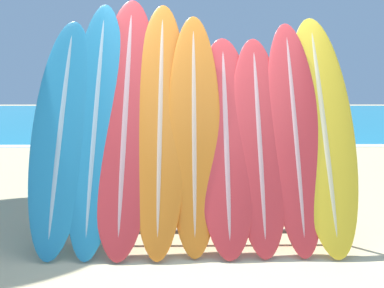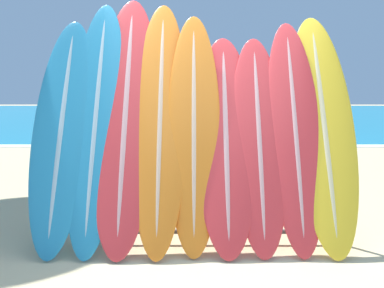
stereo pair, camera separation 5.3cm
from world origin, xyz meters
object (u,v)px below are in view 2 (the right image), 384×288
surfboard_rack (192,197)px  person_far_right (171,113)px  surfboard_slot_2 (125,115)px  person_far_left (301,122)px  surfboard_slot_4 (193,127)px  person_mid_beach (290,122)px  surfboard_slot_7 (294,130)px  surfboard_slot_8 (322,126)px  surfboard_slot_5 (225,139)px  surfboard_slot_6 (258,139)px  surfboard_slot_3 (160,118)px  person_near_water (253,124)px  surfboard_slot_0 (62,129)px  surfboard_slot_1 (96,118)px

surfboard_rack → person_far_right: 6.00m
surfboard_slot_2 → person_far_left: surfboard_slot_2 is taller
surfboard_slot_4 → person_mid_beach: surfboard_slot_4 is taller
surfboard_slot_7 → surfboard_slot_8: (0.28, 0.03, 0.03)m
surfboard_rack → surfboard_slot_5: (0.30, 0.05, 0.54)m
surfboard_slot_5 → person_far_left: surfboard_slot_5 is taller
surfboard_slot_6 → surfboard_rack: bearing=-175.9°
surfboard_slot_3 → person_near_water: size_ratio=1.51×
surfboard_slot_2 → surfboard_slot_7: size_ratio=1.13×
person_near_water → surfboard_slot_2: bearing=159.3°
surfboard_slot_2 → surfboard_slot_7: 1.59m
surfboard_slot_0 → surfboard_slot_8: (2.44, 0.01, 0.02)m
surfboard_slot_3 → surfboard_slot_7: size_ratio=1.10×
surfboard_slot_7 → surfboard_slot_4: bearing=179.4°
person_mid_beach → person_far_left: size_ratio=0.95×
surfboard_slot_5 → person_mid_beach: bearing=68.5°
surfboard_slot_3 → surfboard_rack: bearing=-24.4°
surfboard_slot_8 → surfboard_slot_2: bearing=178.2°
surfboard_slot_2 → surfboard_slot_5: (0.94, -0.11, -0.22)m
surfboard_slot_7 → surfboard_slot_8: surfboard_slot_8 is taller
person_near_water → person_mid_beach: person_mid_beach is taller
surfboard_rack → surfboard_slot_8: size_ratio=1.27×
surfboard_slot_6 → surfboard_slot_2: bearing=174.6°
surfboard_slot_0 → surfboard_slot_3: surfboard_slot_3 is taller
surfboard_slot_5 → surfboard_slot_8: (0.92, 0.05, 0.11)m
person_far_left → person_far_right: person_far_right is taller
person_far_right → surfboard_slot_8: bearing=-51.2°
surfboard_rack → surfboard_slot_6: (0.61, 0.04, 0.53)m
surfboard_rack → surfboard_slot_0: bearing=175.8°
surfboard_slot_7 → surfboard_slot_6: bearing=-175.1°
surfboard_slot_5 → surfboard_slot_2: bearing=173.3°
person_mid_beach → surfboard_slot_8: bearing=-82.0°
surfboard_slot_3 → surfboard_slot_1: bearing=179.8°
surfboard_slot_1 → surfboard_slot_0: bearing=-170.6°
surfboard_slot_7 → person_mid_beach: (1.20, 4.67, -0.21)m
surfboard_slot_8 → surfboard_slot_6: bearing=-174.4°
surfboard_slot_6 → person_far_right: 6.01m
surfboard_slot_4 → person_far_right: (-0.53, 5.87, -0.11)m
surfboard_rack → person_far_left: size_ratio=1.69×
surfboard_rack → surfboard_slot_0: 1.37m
surfboard_slot_5 → person_near_water: 4.28m
surfboard_slot_3 → person_near_water: surfboard_slot_3 is taller
surfboard_slot_5 → surfboard_slot_6: size_ratio=1.01×
surfboard_slot_3 → surfboard_slot_4: surfboard_slot_3 is taller
person_mid_beach → surfboard_slot_0: bearing=-106.6°
surfboard_slot_0 → person_near_water: size_ratio=1.39×
surfboard_slot_2 → person_far_left: bearing=53.2°
surfboard_slot_3 → surfboard_slot_5: (0.61, -0.09, -0.19)m
surfboard_rack → surfboard_slot_6: 0.81m
surfboard_slot_7 → surfboard_slot_2: bearing=176.8°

